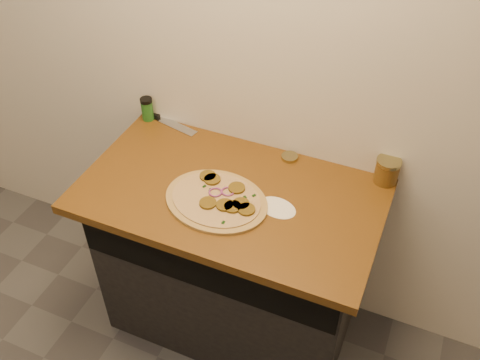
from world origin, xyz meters
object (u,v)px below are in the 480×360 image
at_px(chefs_knife, 161,118).
at_px(spice_shaker, 147,109).
at_px(pizza, 217,200).
at_px(salsa_jar, 387,171).

height_order(chefs_knife, spice_shaker, spice_shaker).
xyz_separation_m(pizza, spice_shaker, (-0.53, 0.38, 0.05)).
bearing_deg(spice_shaker, chefs_knife, 18.69).
xyz_separation_m(salsa_jar, spice_shaker, (-1.10, 0.00, 0.00)).
bearing_deg(salsa_jar, pizza, -146.63).
relative_size(pizza, spice_shaker, 4.10).
xyz_separation_m(pizza, chefs_knife, (-0.47, 0.40, -0.00)).
distance_m(pizza, spice_shaker, 0.65).
distance_m(chefs_knife, spice_shaker, 0.08).
height_order(pizza, spice_shaker, spice_shaker).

